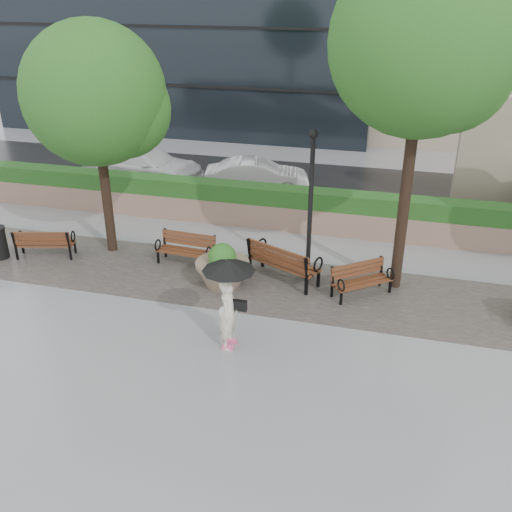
% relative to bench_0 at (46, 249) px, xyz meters
% --- Properties ---
extents(ground, '(100.00, 100.00, 0.00)m').
position_rel_bench_0_xyz_m(ground, '(7.02, -2.99, -0.26)').
color(ground, gray).
rests_on(ground, ground).
extents(cobble_strip, '(28.00, 3.20, 0.01)m').
position_rel_bench_0_xyz_m(cobble_strip, '(7.02, 0.01, -0.26)').
color(cobble_strip, '#383330').
rests_on(cobble_strip, ground).
extents(hedge_wall, '(24.00, 0.80, 1.35)m').
position_rel_bench_0_xyz_m(hedge_wall, '(7.02, 4.01, 0.40)').
color(hedge_wall, '#906E5D').
rests_on(hedge_wall, ground).
extents(asphalt_street, '(40.00, 7.00, 0.00)m').
position_rel_bench_0_xyz_m(asphalt_street, '(7.02, 8.01, -0.26)').
color(asphalt_street, black).
rests_on(asphalt_street, ground).
extents(bench_0, '(1.74, 1.04, 0.88)m').
position_rel_bench_0_xyz_m(bench_0, '(0.00, 0.00, 0.00)').
color(bench_0, brown).
rests_on(bench_0, ground).
extents(bench_1, '(1.68, 0.76, 0.88)m').
position_rel_bench_0_xyz_m(bench_1, '(4.13, 0.61, 0.00)').
color(bench_1, brown).
rests_on(bench_1, ground).
extents(bench_2, '(2.11, 1.54, 1.06)m').
position_rel_bench_0_xyz_m(bench_2, '(7.00, 0.34, 0.06)').
color(bench_2, brown).
rests_on(bench_2, ground).
extents(bench_3, '(1.59, 1.46, 0.84)m').
position_rel_bench_0_xyz_m(bench_3, '(9.10, 0.08, -0.01)').
color(bench_3, brown).
rests_on(bench_3, ground).
extents(planter_left, '(1.42, 1.42, 1.19)m').
position_rel_bench_0_xyz_m(planter_left, '(5.51, -0.32, 0.20)').
color(planter_left, '#7F6B56').
rests_on(planter_left, ground).
extents(lamppost, '(0.28, 0.28, 4.05)m').
position_rel_bench_0_xyz_m(lamppost, '(7.60, 0.71, 1.52)').
color(lamppost, black).
rests_on(lamppost, ground).
extents(tree_0, '(3.87, 3.84, 6.49)m').
position_rel_bench_0_xyz_m(tree_0, '(1.78, 1.02, 4.19)').
color(tree_0, black).
rests_on(tree_0, ground).
extents(tree_1, '(4.22, 4.22, 8.19)m').
position_rel_bench_0_xyz_m(tree_1, '(10.07, 0.88, 5.66)').
color(tree_1, black).
rests_on(tree_1, ground).
extents(car_left, '(5.05, 2.15, 1.45)m').
position_rel_bench_0_xyz_m(car_left, '(-0.17, 7.07, 0.46)').
color(car_left, silver).
rests_on(car_left, ground).
extents(car_right, '(4.11, 2.26, 1.28)m').
position_rel_bench_0_xyz_m(car_right, '(4.49, 7.08, 0.38)').
color(car_right, silver).
rests_on(car_right, ground).
extents(pedestrian, '(1.13, 1.13, 2.08)m').
position_rel_bench_0_xyz_m(pedestrian, '(6.52, -2.94, 1.01)').
color(pedestrian, '#EBE2C5').
rests_on(pedestrian, ground).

